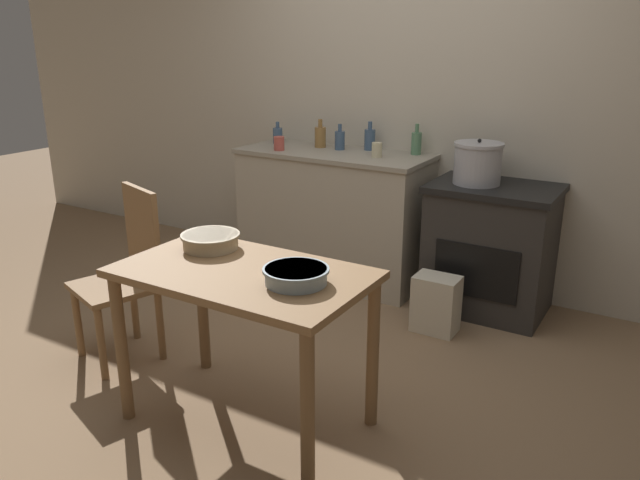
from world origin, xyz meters
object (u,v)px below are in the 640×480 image
at_px(chair, 127,271).
at_px(bottle_center_left, 278,135).
at_px(bottle_center, 370,139).
at_px(cup_mid_right, 279,143).
at_px(mixing_bowl_small, 211,240).
at_px(cup_center_right, 377,150).
at_px(work_table, 244,295).
at_px(bottle_left, 416,143).
at_px(mixing_bowl_large, 296,275).
at_px(bottle_mid_left, 340,140).
at_px(bottle_far_left, 320,136).
at_px(stock_pot, 478,163).
at_px(stove, 490,248).
at_px(flour_sack, 436,304).

xyz_separation_m(chair, bottle_center_left, (-0.17, 1.69, 0.50)).
xyz_separation_m(bottle_center, cup_mid_right, (-0.54, -0.34, -0.03)).
bearing_deg(mixing_bowl_small, chair, 176.88).
distance_m(bottle_center_left, cup_center_right, 0.89).
height_order(bottle_center_left, cup_center_right, bottle_center_left).
bearing_deg(work_table, bottle_left, 91.25).
bearing_deg(bottle_left, cup_mid_right, -158.54).
relative_size(mixing_bowl_large, mixing_bowl_small, 0.98).
distance_m(bottle_center, cup_center_right, 0.27).
relative_size(work_table, bottle_mid_left, 6.02).
distance_m(work_table, bottle_far_left, 2.07).
height_order(stock_pot, bottle_center_left, stock_pot).
distance_m(stove, cup_mid_right, 1.62).
bearing_deg(cup_mid_right, mixing_bowl_small, -67.03).
bearing_deg(stove, bottle_far_left, 176.16).
xyz_separation_m(work_table, bottle_center_left, (-1.11, 1.87, 0.36)).
xyz_separation_m(chair, bottle_mid_left, (0.36, 1.69, 0.51)).
xyz_separation_m(flour_sack, mixing_bowl_large, (-0.13, -1.33, 0.61)).
bearing_deg(bottle_center, stock_pot, -13.23).
relative_size(work_table, chair, 1.16).
xyz_separation_m(bottle_far_left, bottle_mid_left, (0.17, -0.01, -0.01)).
bearing_deg(bottle_mid_left, stove, -3.76).
distance_m(bottle_far_left, bottle_mid_left, 0.17).
bearing_deg(cup_center_right, stock_pot, 1.32).
bearing_deg(mixing_bowl_small, bottle_center_left, 115.04).
height_order(work_table, bottle_center, bottle_center).
xyz_separation_m(chair, bottle_left, (0.90, 1.80, 0.52)).
distance_m(bottle_mid_left, cup_center_right, 0.37).
distance_m(mixing_bowl_large, bottle_center_left, 2.34).
bearing_deg(mixing_bowl_large, stock_pot, 84.42).
height_order(mixing_bowl_large, bottle_center, bottle_center).
relative_size(flour_sack, cup_center_right, 3.59).
relative_size(stock_pot, mixing_bowl_small, 1.08).
bearing_deg(stove, bottle_mid_left, 176.24).
distance_m(stove, cup_center_right, 0.98).
distance_m(mixing_bowl_large, bottle_center, 2.10).
relative_size(stove, cup_center_right, 8.49).
distance_m(bottle_mid_left, bottle_center_left, 0.53).
bearing_deg(stock_pot, flour_sack, -95.97).
height_order(mixing_bowl_small, bottle_mid_left, bottle_mid_left).
bearing_deg(bottle_center_left, bottle_center, 8.40).
bearing_deg(chair, bottle_left, 81.92).
relative_size(chair, cup_mid_right, 9.74).
bearing_deg(work_table, bottle_center, 101.24).
height_order(stove, bottle_mid_left, bottle_mid_left).
bearing_deg(work_table, mixing_bowl_large, -1.16).
relative_size(stove, flour_sack, 2.37).
relative_size(stove, cup_mid_right, 8.56).
relative_size(bottle_center_left, cup_mid_right, 1.66).
xyz_separation_m(work_table, mixing_bowl_small, (-0.31, 0.15, 0.16)).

